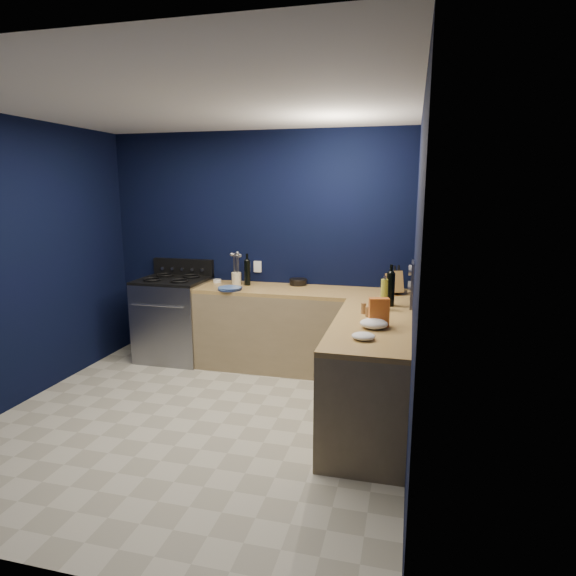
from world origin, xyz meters
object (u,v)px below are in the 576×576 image
(gas_range, at_px, (174,320))
(knife_block, at_px, (394,283))
(plate_stack, at_px, (230,289))
(utensil_crock, at_px, (237,278))
(crouton_bag, at_px, (379,312))

(gas_range, relative_size, knife_block, 4.13)
(plate_stack, height_order, utensil_crock, utensil_crock)
(gas_range, distance_m, utensil_crock, 0.91)
(plate_stack, xyz_separation_m, crouton_bag, (1.64, -1.04, 0.10))
(knife_block, bearing_deg, crouton_bag, -114.58)
(utensil_crock, bearing_deg, plate_stack, -83.56)
(plate_stack, xyz_separation_m, utensil_crock, (-0.04, 0.31, 0.05))
(utensil_crock, bearing_deg, knife_block, -1.95)
(gas_range, xyz_separation_m, crouton_bag, (2.42, -1.24, 0.55))
(utensil_crock, relative_size, crouton_bag, 0.61)
(plate_stack, bearing_deg, utensil_crock, 96.44)
(gas_range, height_order, utensil_crock, utensil_crock)
(utensil_crock, bearing_deg, crouton_bag, -38.83)
(plate_stack, bearing_deg, gas_range, 165.62)
(gas_range, height_order, crouton_bag, crouton_bag)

